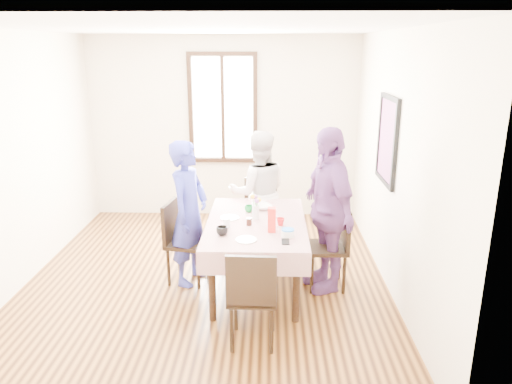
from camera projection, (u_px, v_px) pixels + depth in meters
ground at (207, 279)px, 5.45m from camera, size 4.50×4.50×0.00m
back_wall at (223, 128)px, 7.22m from camera, size 4.00×0.00×4.00m
right_wall at (395, 164)px, 5.01m from camera, size 0.00×4.50×4.50m
window_frame at (223, 108)px, 7.11m from camera, size 1.02×0.06×1.62m
window_pane at (223, 108)px, 7.12m from camera, size 0.90×0.02×1.50m
art_poster at (388, 140)px, 5.24m from camera, size 0.04×0.76×0.96m
dining_table at (256, 255)px, 5.18m from camera, size 0.91×1.48×0.75m
tablecloth at (256, 222)px, 5.07m from camera, size 1.03×1.60×0.01m
chair_left at (188, 242)px, 5.31m from camera, size 0.48×0.48×0.91m
chair_right at (327, 247)px, 5.18m from camera, size 0.43×0.43×0.91m
chair_far at (258, 216)px, 6.13m from camera, size 0.47×0.47×0.91m
chair_near at (253, 295)px, 4.18m from camera, size 0.43×0.43×0.91m
person_left at (188, 213)px, 5.21m from camera, size 0.54×0.67×1.59m
person_far at (258, 192)px, 6.02m from camera, size 0.83×0.69×1.55m
person_right at (327, 210)px, 5.06m from camera, size 0.72×1.11×1.76m
mug_black at (222, 231)px, 4.68m from camera, size 0.14×0.14×0.09m
mug_flag at (281, 222)px, 4.94m from camera, size 0.11×0.11×0.08m
mug_green at (249, 209)px, 5.35m from camera, size 0.13×0.13×0.08m
serving_bowl at (263, 207)px, 5.44m from camera, size 0.25×0.25×0.05m
juice_carton at (272, 220)px, 4.75m from camera, size 0.08×0.08×0.25m
butter_tub at (288, 233)px, 4.65m from camera, size 0.13×0.13×0.06m
jam_jar at (249, 222)px, 4.94m from camera, size 0.06×0.06×0.08m
drinking_glass at (227, 223)px, 4.87m from camera, size 0.07×0.07×0.10m
smartphone at (285, 242)px, 4.53m from camera, size 0.07×0.15×0.01m
flower_vase at (256, 212)px, 5.12m from camera, size 0.08×0.08×0.15m
plate_left at (229, 218)px, 5.15m from camera, size 0.20×0.20×0.01m
plate_far at (260, 204)px, 5.62m from camera, size 0.20×0.20×0.01m
plate_near at (246, 240)px, 4.56m from camera, size 0.20×0.20×0.01m
butter_lid at (288, 230)px, 4.64m from camera, size 0.12×0.12×0.01m
flower_bunch at (256, 201)px, 5.09m from camera, size 0.09×0.09×0.10m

